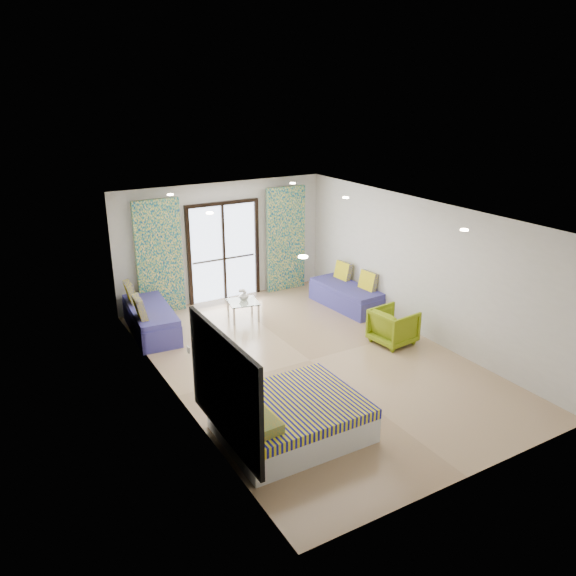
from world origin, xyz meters
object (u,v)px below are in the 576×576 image
bed (290,418)px  daybed_right (347,295)px  coffee_table (243,303)px  armchair (393,325)px  daybed_left (150,319)px

bed → daybed_right: (3.59, 3.65, 0.00)m
bed → daybed_right: size_ratio=1.03×
daybed_right → coffee_table: daybed_right is taller
bed → armchair: size_ratio=2.55×
coffee_table → daybed_left: bearing=171.1°
bed → coffee_table: 4.36m
daybed_right → coffee_table: 2.38m
daybed_right → armchair: daybed_right is taller
bed → armchair: 3.65m
daybed_left → daybed_right: size_ratio=1.08×
bed → armchair: bearing=26.9°
bed → coffee_table: coffee_table is taller
coffee_table → bed: bearing=-107.0°
daybed_left → armchair: bearing=-31.2°
bed → daybed_left: 4.51m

